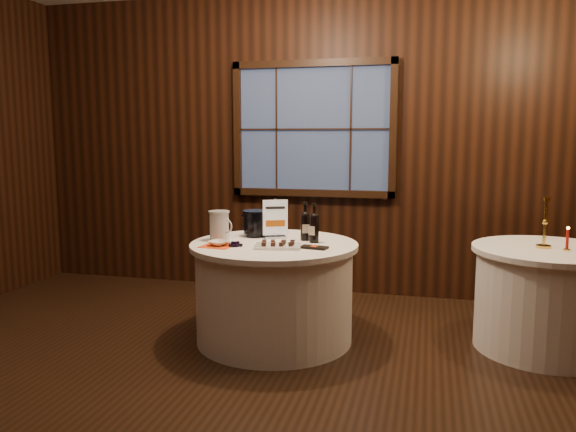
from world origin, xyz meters
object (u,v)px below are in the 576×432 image
(side_table, at_px, (546,299))
(chocolate_plate, at_px, (278,245))
(red_candle, at_px, (567,241))
(ice_bucket, at_px, (256,223))
(cracker_bowl, at_px, (218,243))
(chocolate_box, at_px, (314,247))
(port_bottle_right, at_px, (314,226))
(glass_pitcher, at_px, (220,225))
(brass_candlestick, at_px, (545,230))
(grape_bunch, at_px, (235,244))
(main_table, at_px, (274,291))
(sign_stand, at_px, (275,225))
(port_bottle_left, at_px, (305,224))

(side_table, bearing_deg, chocolate_plate, -166.28)
(chocolate_plate, bearing_deg, side_table, 13.72)
(chocolate_plate, relative_size, red_candle, 2.11)
(side_table, distance_m, chocolate_plate, 2.02)
(ice_bucket, height_order, cracker_bowl, ice_bucket)
(side_table, height_order, cracker_bowl, cracker_bowl)
(chocolate_box, bearing_deg, ice_bucket, 156.92)
(red_candle, bearing_deg, chocolate_plate, -169.18)
(port_bottle_right, distance_m, glass_pitcher, 0.74)
(brass_candlestick, xyz_separation_m, red_candle, (0.14, -0.08, -0.07))
(grape_bunch, xyz_separation_m, brass_candlestick, (2.19, 0.52, 0.12))
(main_table, xyz_separation_m, glass_pitcher, (-0.44, -0.00, 0.50))
(sign_stand, bearing_deg, glass_pitcher, -177.28)
(sign_stand, distance_m, red_candle, 2.15)
(side_table, xyz_separation_m, cracker_bowl, (-2.37, -0.52, 0.40))
(ice_bucket, bearing_deg, chocolate_box, -33.61)
(glass_pitcher, bearing_deg, ice_bucket, 68.20)
(ice_bucket, bearing_deg, glass_pitcher, -133.40)
(sign_stand, bearing_deg, grape_bunch, -137.89)
(side_table, distance_m, cracker_bowl, 2.46)
(sign_stand, height_order, grape_bunch, sign_stand)
(grape_bunch, height_order, cracker_bowl, same)
(cracker_bowl, bearing_deg, chocolate_box, 6.45)
(chocolate_box, distance_m, cracker_bowl, 0.71)
(chocolate_box, relative_size, grape_bunch, 1.19)
(cracker_bowl, height_order, brass_candlestick, brass_candlestick)
(port_bottle_left, height_order, cracker_bowl, port_bottle_left)
(port_bottle_left, relative_size, red_candle, 1.73)
(side_table, xyz_separation_m, port_bottle_left, (-1.79, -0.14, 0.51))
(glass_pitcher, distance_m, brass_candlestick, 2.42)
(chocolate_plate, bearing_deg, port_bottle_left, 68.19)
(red_candle, bearing_deg, side_table, 140.08)
(port_bottle_right, bearing_deg, grape_bunch, -129.83)
(brass_candlestick, bearing_deg, glass_pitcher, -172.98)
(brass_candlestick, bearing_deg, grape_bunch, -166.63)
(sign_stand, distance_m, brass_candlestick, 2.01)
(port_bottle_left, relative_size, brass_candlestick, 0.81)
(side_table, height_order, port_bottle_left, port_bottle_left)
(port_bottle_right, bearing_deg, ice_bucket, -176.38)
(ice_bucket, distance_m, cracker_bowl, 0.48)
(ice_bucket, xyz_separation_m, grape_bunch, (-0.02, -0.46, -0.09))
(grape_bunch, distance_m, cracker_bowl, 0.13)
(side_table, bearing_deg, port_bottle_left, -175.50)
(grape_bunch, xyz_separation_m, red_candle, (2.33, 0.45, 0.05))
(ice_bucket, relative_size, chocolate_plate, 0.58)
(glass_pitcher, bearing_deg, red_candle, 26.54)
(port_bottle_right, relative_size, red_candle, 1.73)
(sign_stand, distance_m, port_bottle_left, 0.26)
(port_bottle_left, xyz_separation_m, chocolate_box, (0.13, -0.30, -0.12))
(brass_candlestick, bearing_deg, chocolate_plate, -166.21)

